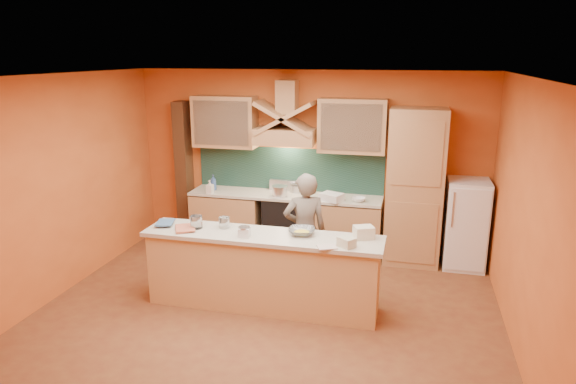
% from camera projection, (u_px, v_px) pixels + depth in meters
% --- Properties ---
extents(floor, '(5.50, 5.00, 0.01)m').
position_uv_depth(floor, '(264.00, 318.00, 6.08)').
color(floor, brown).
rests_on(floor, ground).
extents(ceiling, '(5.50, 5.00, 0.01)m').
position_uv_depth(ceiling, '(261.00, 77.00, 5.34)').
color(ceiling, white).
rests_on(ceiling, wall_back).
extents(wall_back, '(5.50, 0.02, 2.80)m').
position_uv_depth(wall_back, '(308.00, 161.00, 8.05)').
color(wall_back, '#CE6128').
rests_on(wall_back, floor).
extents(wall_front, '(5.50, 0.02, 2.80)m').
position_uv_depth(wall_front, '(154.00, 311.00, 3.37)').
color(wall_front, '#CE6128').
rests_on(wall_front, floor).
extents(wall_left, '(0.02, 5.00, 2.80)m').
position_uv_depth(wall_left, '(50.00, 190.00, 6.35)').
color(wall_left, '#CE6128').
rests_on(wall_left, floor).
extents(wall_right, '(0.02, 5.00, 2.80)m').
position_uv_depth(wall_right, '(529.00, 224.00, 5.07)').
color(wall_right, '#CE6128').
rests_on(wall_right, floor).
extents(base_cabinet_left, '(1.10, 0.60, 0.86)m').
position_uv_depth(base_cabinet_left, '(228.00, 220.00, 8.31)').
color(base_cabinet_left, tan).
rests_on(base_cabinet_left, floor).
extents(base_cabinet_right, '(1.10, 0.60, 0.86)m').
position_uv_depth(base_cabinet_right, '(345.00, 229.00, 7.87)').
color(base_cabinet_right, tan).
rests_on(base_cabinet_right, floor).
extents(counter_top, '(3.00, 0.62, 0.04)m').
position_uv_depth(counter_top, '(285.00, 195.00, 7.97)').
color(counter_top, beige).
rests_on(counter_top, base_cabinet_left).
extents(stove, '(0.60, 0.58, 0.90)m').
position_uv_depth(stove, '(285.00, 223.00, 8.09)').
color(stove, black).
rests_on(stove, floor).
extents(backsplash, '(3.00, 0.03, 0.70)m').
position_uv_depth(backsplash, '(289.00, 170.00, 8.15)').
color(backsplash, '#17342C').
rests_on(backsplash, wall_back).
extents(range_hood, '(0.92, 0.50, 0.24)m').
position_uv_depth(range_hood, '(286.00, 136.00, 7.78)').
color(range_hood, tan).
rests_on(range_hood, wall_back).
extents(hood_chimney, '(0.30, 0.30, 0.50)m').
position_uv_depth(hood_chimney, '(287.00, 97.00, 7.72)').
color(hood_chimney, tan).
rests_on(hood_chimney, wall_back).
extents(upper_cabinet_left, '(1.00, 0.35, 0.80)m').
position_uv_depth(upper_cabinet_left, '(225.00, 122.00, 8.03)').
color(upper_cabinet_left, tan).
rests_on(upper_cabinet_left, wall_back).
extents(upper_cabinet_right, '(1.00, 0.35, 0.80)m').
position_uv_depth(upper_cabinet_right, '(352.00, 126.00, 7.57)').
color(upper_cabinet_right, tan).
rests_on(upper_cabinet_right, wall_back).
extents(pantry_column, '(0.80, 0.60, 2.30)m').
position_uv_depth(pantry_column, '(415.00, 187.00, 7.45)').
color(pantry_column, tan).
rests_on(pantry_column, floor).
extents(fridge, '(0.58, 0.60, 1.30)m').
position_uv_depth(fridge, '(466.00, 224.00, 7.41)').
color(fridge, white).
rests_on(fridge, floor).
extents(trim_column_left, '(0.20, 0.30, 2.30)m').
position_uv_depth(trim_column_left, '(184.00, 172.00, 8.45)').
color(trim_column_left, '#472816').
rests_on(trim_column_left, floor).
extents(island_body, '(2.80, 0.55, 0.88)m').
position_uv_depth(island_body, '(263.00, 273.00, 6.26)').
color(island_body, tan).
rests_on(island_body, floor).
extents(island_top, '(2.90, 0.62, 0.05)m').
position_uv_depth(island_top, '(262.00, 236.00, 6.14)').
color(island_top, beige).
rests_on(island_top, island_body).
extents(person, '(0.66, 0.55, 1.56)m').
position_uv_depth(person, '(305.00, 231.00, 6.72)').
color(person, '#70665B').
rests_on(person, floor).
extents(pot_large, '(0.25, 0.25, 0.16)m').
position_uv_depth(pot_large, '(280.00, 192.00, 7.85)').
color(pot_large, silver).
rests_on(pot_large, stove).
extents(pot_small, '(0.22, 0.22, 0.14)m').
position_uv_depth(pot_small, '(296.00, 189.00, 8.08)').
color(pot_small, '#BBBBC2').
rests_on(pot_small, stove).
extents(soap_bottle_a, '(0.10, 0.10, 0.21)m').
position_uv_depth(soap_bottle_a, '(210.00, 187.00, 7.98)').
color(soap_bottle_a, silver).
rests_on(soap_bottle_a, counter_top).
extents(soap_bottle_b, '(0.14, 0.14, 0.26)m').
position_uv_depth(soap_bottle_b, '(213.00, 182.00, 8.16)').
color(soap_bottle_b, '#33518C').
rests_on(soap_bottle_b, counter_top).
extents(bowl_back, '(0.27, 0.27, 0.06)m').
position_uv_depth(bowl_back, '(359.00, 200.00, 7.56)').
color(bowl_back, silver).
rests_on(bowl_back, counter_top).
extents(dish_rack, '(0.38, 0.34, 0.11)m').
position_uv_depth(dish_rack, '(332.00, 197.00, 7.60)').
color(dish_rack, white).
rests_on(dish_rack, counter_top).
extents(book_lower, '(0.35, 0.39, 0.03)m').
position_uv_depth(book_lower, '(175.00, 229.00, 6.26)').
color(book_lower, '#C26245').
rests_on(book_lower, island_top).
extents(book_upper, '(0.27, 0.32, 0.02)m').
position_uv_depth(book_upper, '(157.00, 223.00, 6.45)').
color(book_upper, '#3F638C').
rests_on(book_upper, island_top).
extents(jar_large, '(0.19, 0.19, 0.16)m').
position_uv_depth(jar_large, '(196.00, 222.00, 6.32)').
color(jar_large, silver).
rests_on(jar_large, island_top).
extents(jar_small, '(0.15, 0.15, 0.14)m').
position_uv_depth(jar_small, '(224.00, 223.00, 6.34)').
color(jar_small, silver).
rests_on(jar_small, island_top).
extents(kitchen_scale, '(0.14, 0.14, 0.11)m').
position_uv_depth(kitchen_scale, '(244.00, 232.00, 6.04)').
color(kitchen_scale, silver).
rests_on(kitchen_scale, island_top).
extents(mixing_bowl, '(0.35, 0.35, 0.08)m').
position_uv_depth(mixing_bowl, '(302.00, 232.00, 6.11)').
color(mixing_bowl, white).
rests_on(mixing_bowl, island_top).
extents(cloth, '(0.26, 0.23, 0.01)m').
position_uv_depth(cloth, '(327.00, 247.00, 5.71)').
color(cloth, '#C9ABA5').
rests_on(cloth, island_top).
extents(grocery_bag_a, '(0.27, 0.25, 0.14)m').
position_uv_depth(grocery_bag_a, '(364.00, 232.00, 5.98)').
color(grocery_bag_a, beige).
rests_on(grocery_bag_a, island_top).
extents(grocery_bag_b, '(0.23, 0.22, 0.11)m').
position_uv_depth(grocery_bag_b, '(346.00, 242.00, 5.72)').
color(grocery_bag_b, beige).
rests_on(grocery_bag_b, island_top).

